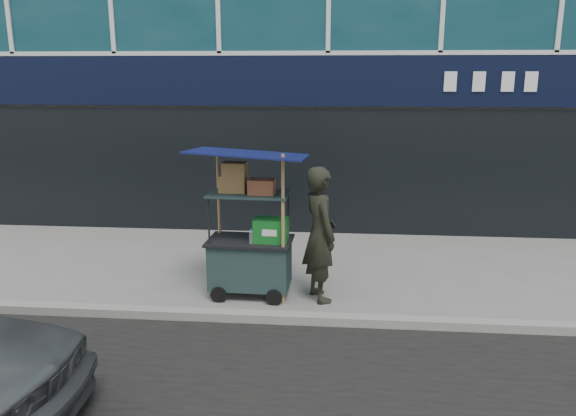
# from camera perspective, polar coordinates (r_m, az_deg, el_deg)

# --- Properties ---
(ground) EXTENTS (80.00, 80.00, 0.00)m
(ground) POSITION_cam_1_polar(r_m,az_deg,el_deg) (7.37, 3.02, -10.99)
(ground) COLOR slate
(ground) RESTS_ON ground
(curb) EXTENTS (80.00, 0.18, 0.12)m
(curb) POSITION_cam_1_polar(r_m,az_deg,el_deg) (7.17, 2.97, -11.22)
(curb) COLOR gray
(curb) RESTS_ON ground
(vendor_cart) EXTENTS (1.59, 1.16, 2.10)m
(vendor_cart) POSITION_cam_1_polar(r_m,az_deg,el_deg) (7.82, -3.77, -3.76)
(vendor_cart) COLOR #1C3030
(vendor_cart) RESTS_ON ground
(vendor_man) EXTENTS (0.69, 0.80, 1.86)m
(vendor_man) POSITION_cam_1_polar(r_m,az_deg,el_deg) (7.63, 3.26, -2.66)
(vendor_man) COLOR black
(vendor_man) RESTS_ON ground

